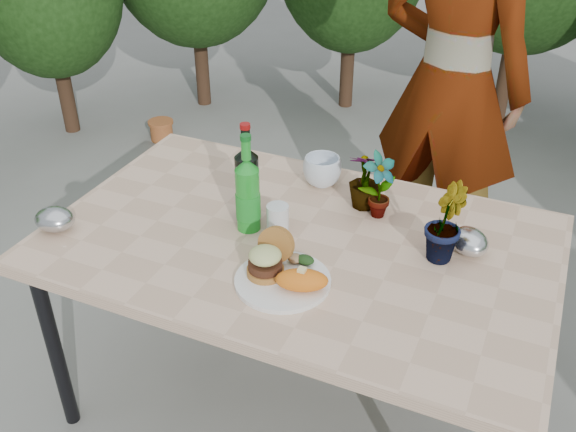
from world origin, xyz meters
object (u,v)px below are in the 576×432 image
at_px(patio_table, 298,253).
at_px(person, 451,86).
at_px(dinner_plate, 283,281).
at_px(wine_bottle, 247,184).

bearing_deg(patio_table, person, 77.14).
xyz_separation_m(dinner_plate, wine_bottle, (-0.25, 0.28, 0.12)).
bearing_deg(patio_table, dinner_plate, -77.83).
relative_size(wine_bottle, person, 0.18).
bearing_deg(dinner_plate, person, 81.49).
bearing_deg(wine_bottle, dinner_plate, -62.31).
distance_m(dinner_plate, wine_bottle, 0.40).
bearing_deg(wine_bottle, person, 51.80).
distance_m(dinner_plate, person, 1.32).
bearing_deg(dinner_plate, patio_table, 102.17).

